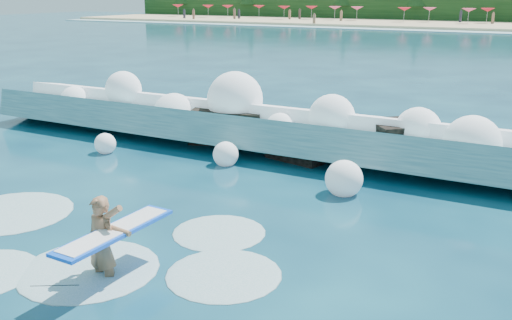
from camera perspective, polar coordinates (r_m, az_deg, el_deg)
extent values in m
plane|color=#082B42|center=(12.18, -10.84, -6.82)|extent=(200.00, 200.00, 0.00)
cube|color=silver|center=(76.05, 23.53, 11.61)|extent=(140.00, 5.00, 0.08)
cube|color=teal|center=(18.12, -1.37, 2.84)|extent=(19.27, 2.93, 1.61)
cube|color=white|center=(18.69, -0.16, 4.78)|extent=(19.27, 1.36, 0.75)
cube|color=black|center=(18.94, -2.71, 3.29)|extent=(2.76, 2.40, 1.26)
cube|color=black|center=(16.93, 4.61, 1.31)|extent=(2.01, 1.72, 0.97)
cube|color=black|center=(17.16, 14.53, 1.50)|extent=(2.48, 2.45, 1.36)
imported|color=#946445|center=(10.21, -15.17, -8.28)|extent=(0.68, 0.48, 1.76)
cube|color=blue|center=(9.94, -13.92, -6.96)|extent=(0.62, 2.42, 0.06)
cube|color=white|center=(9.94, -13.92, -6.88)|extent=(0.51, 2.22, 0.06)
cylinder|color=black|center=(9.41, -19.38, -11.76)|extent=(0.01, 0.91, 0.43)
sphere|color=white|center=(22.40, -17.66, 5.71)|extent=(1.05, 1.05, 1.05)
sphere|color=white|center=(21.00, -13.11, 6.92)|extent=(1.28, 1.28, 1.28)
sphere|color=white|center=(19.51, -8.17, 4.50)|extent=(1.46, 1.46, 1.46)
sphere|color=white|center=(18.78, -2.11, 6.06)|extent=(1.84, 1.84, 1.84)
sphere|color=white|center=(17.47, 2.43, 3.22)|extent=(0.93, 0.93, 0.93)
sphere|color=white|center=(17.21, 7.58, 4.23)|extent=(1.40, 1.40, 1.40)
sphere|color=white|center=(16.70, 15.88, 2.86)|extent=(1.32, 1.32, 1.32)
sphere|color=white|center=(15.53, 20.76, 1.51)|extent=(1.47, 1.47, 1.47)
sphere|color=white|center=(18.04, -14.84, 1.58)|extent=(0.66, 0.66, 0.66)
sphere|color=white|center=(16.26, -3.05, 0.57)|extent=(0.74, 0.74, 0.74)
sphere|color=white|center=(14.02, 8.79, -1.87)|extent=(0.93, 0.93, 0.93)
ellipsoid|color=silver|center=(10.77, -16.39, -10.46)|extent=(2.52, 2.52, 0.13)
ellipsoid|color=silver|center=(10.19, -3.26, -11.38)|extent=(2.06, 2.06, 0.10)
ellipsoid|color=silver|center=(13.96, -23.29, -4.85)|extent=(2.71, 2.71, 0.14)
ellipsoid|color=silver|center=(11.83, -3.73, -7.26)|extent=(1.93, 1.93, 0.10)
cone|color=red|center=(107.80, -7.81, 15.02)|extent=(2.00, 2.00, 0.50)
cone|color=red|center=(103.85, -4.82, 15.06)|extent=(2.00, 2.00, 0.50)
cone|color=red|center=(102.29, -2.85, 15.07)|extent=(2.00, 2.00, 0.50)
cone|color=red|center=(101.77, 0.30, 15.08)|extent=(2.00, 2.00, 0.50)
cone|color=red|center=(96.33, 2.83, 14.98)|extent=(2.00, 2.00, 0.50)
cone|color=red|center=(96.67, 5.58, 14.93)|extent=(2.00, 2.00, 0.50)
cone|color=#E04271|center=(95.17, 7.90, 14.84)|extent=(2.00, 2.00, 0.50)
cone|color=#E04271|center=(93.70, 10.08, 14.72)|extent=(2.00, 2.00, 0.50)
cone|color=red|center=(90.56, 14.63, 14.40)|extent=(2.00, 2.00, 0.50)
cone|color=#E04271|center=(91.49, 16.97, 14.24)|extent=(2.00, 2.00, 0.50)
cone|color=#E04271|center=(88.21, 20.52, 13.86)|extent=(2.00, 2.00, 0.50)
cone|color=red|center=(90.35, 22.16, 13.74)|extent=(2.00, 2.00, 0.50)
cube|color=#3F332D|center=(84.00, 14.25, 13.58)|extent=(0.35, 0.22, 1.59)
cube|color=#8C664C|center=(85.93, 21.17, 13.06)|extent=(0.35, 0.22, 1.61)
cube|color=#262633|center=(77.77, 19.77, 12.66)|extent=(0.35, 0.22, 1.49)
cube|color=brown|center=(97.38, -2.17, 14.35)|extent=(0.35, 0.22, 1.45)
cube|color=#8C664C|center=(107.93, -5.65, 14.50)|extent=(0.35, 0.22, 1.50)
cube|color=#262633|center=(102.33, 0.14, 14.51)|extent=(0.35, 0.22, 1.61)
cube|color=#8C664C|center=(97.59, -6.26, 14.32)|extent=(0.35, 0.22, 1.61)
cube|color=#262633|center=(85.74, 17.20, 13.41)|extent=(0.35, 0.22, 1.60)
cube|color=#3F332D|center=(81.16, 15.91, 13.32)|extent=(0.35, 0.22, 1.45)
cube|color=#262633|center=(91.21, -2.95, 14.01)|extent=(0.35, 0.22, 1.51)
cube|color=#262633|center=(95.17, 0.62, 14.35)|extent=(0.35, 0.22, 1.59)
cube|color=brown|center=(91.73, 19.78, 13.34)|extent=(0.35, 0.22, 1.59)
cube|color=#3F332D|center=(90.57, 9.01, 14.02)|extent=(0.35, 0.22, 1.51)
cube|color=brown|center=(85.03, 21.71, 12.90)|extent=(0.35, 0.22, 1.39)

